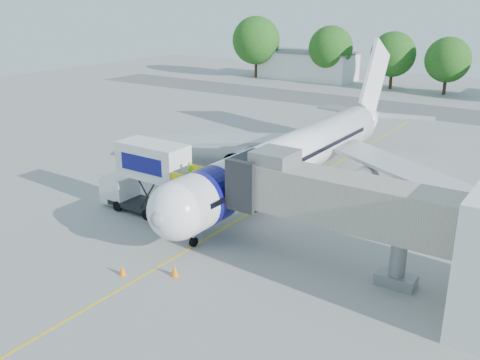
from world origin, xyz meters
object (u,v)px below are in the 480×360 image
Objects in this scene: aircraft at (296,154)px; catering_hiloader at (147,178)px; ground_tug at (148,313)px; jet_bridge at (326,197)px.

catering_hiloader is at bearing -119.42° from aircraft.
ground_tug is (10.09, -10.71, -1.96)m from catering_hiloader.
aircraft is 22.27m from ground_tug.
jet_bridge is 14.35m from catering_hiloader.
ground_tug is (-4.17, -10.72, -3.54)m from jet_bridge.
aircraft is at bearing 96.96° from ground_tug.
jet_bridge is at bearing -54.30° from aircraft.
aircraft is 13.77m from jet_bridge.
catering_hiloader reaches higher than ground_tug.
aircraft reaches higher than ground_tug.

